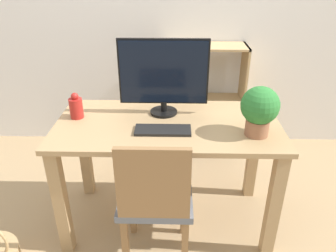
# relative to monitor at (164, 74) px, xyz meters

# --- Properties ---
(ground_plane) EXTENTS (10.00, 10.00, 0.00)m
(ground_plane) POSITION_rel_monitor_xyz_m (0.03, -0.14, -1.00)
(ground_plane) COLOR tan
(wall_back) EXTENTS (8.00, 0.05, 2.60)m
(wall_back) POSITION_rel_monitor_xyz_m (0.03, 1.02, 0.30)
(wall_back) COLOR white
(wall_back) RESTS_ON ground_plane
(desk) EXTENTS (1.33, 0.67, 0.74)m
(desk) POSITION_rel_monitor_xyz_m (0.03, -0.14, -0.40)
(desk) COLOR tan
(desk) RESTS_ON ground_plane
(monitor) EXTENTS (0.54, 0.17, 0.46)m
(monitor) POSITION_rel_monitor_xyz_m (0.00, 0.00, 0.00)
(monitor) COLOR black
(monitor) RESTS_ON desk
(keyboard) EXTENTS (0.32, 0.12, 0.02)m
(keyboard) POSITION_rel_monitor_xyz_m (0.00, -0.25, -0.24)
(keyboard) COLOR black
(keyboard) RESTS_ON desk
(vase) EXTENTS (0.08, 0.08, 0.16)m
(vase) POSITION_rel_monitor_xyz_m (-0.53, -0.08, -0.18)
(vase) COLOR #B2231E
(vase) RESTS_ON desk
(potted_plant) EXTENTS (0.21, 0.21, 0.28)m
(potted_plant) POSITION_rel_monitor_xyz_m (0.52, -0.27, -0.10)
(potted_plant) COLOR #9E6647
(potted_plant) RESTS_ON desk
(chair) EXTENTS (0.40, 0.40, 0.86)m
(chair) POSITION_rel_monitor_xyz_m (-0.03, -0.49, -0.52)
(chair) COLOR slate
(chair) RESTS_ON ground_plane
(bookshelf) EXTENTS (0.73, 0.28, 0.97)m
(bookshelf) POSITION_rel_monitor_xyz_m (0.18, 0.84, -0.55)
(bookshelf) COLOR tan
(bookshelf) RESTS_ON ground_plane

